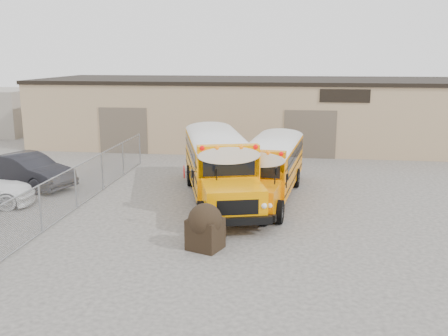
# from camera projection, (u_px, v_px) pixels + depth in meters

# --- Properties ---
(ground) EXTENTS (120.00, 120.00, 0.00)m
(ground) POSITION_uv_depth(u_px,v_px,m) (206.00, 241.00, 17.28)
(ground) COLOR #4A4644
(ground) RESTS_ON ground
(warehouse) EXTENTS (30.20, 10.20, 4.67)m
(warehouse) POSITION_uv_depth(u_px,v_px,m) (252.00, 111.00, 36.08)
(warehouse) COLOR tan
(warehouse) RESTS_ON ground
(chainlink_fence) EXTENTS (0.07, 18.07, 1.81)m
(chainlink_fence) POSITION_uv_depth(u_px,v_px,m) (76.00, 188.00, 20.76)
(chainlink_fence) COLOR gray
(chainlink_fence) RESTS_ON ground
(school_bus_left) EXTENTS (4.98, 10.32, 2.94)m
(school_bus_left) POSITION_uv_depth(u_px,v_px,m) (206.00, 138.00, 28.29)
(school_bus_left) COLOR #FF9800
(school_bus_left) RESTS_ON ground
(school_bus_right) EXTENTS (3.25, 9.19, 2.63)m
(school_bus_right) POSITION_uv_depth(u_px,v_px,m) (285.00, 143.00, 27.69)
(school_bus_right) COLOR orange
(school_bus_right) RESTS_ON ground
(tarp_bundle) EXTENTS (1.31, 1.25, 1.56)m
(tarp_bundle) POSITION_uv_depth(u_px,v_px,m) (205.00, 226.00, 16.42)
(tarp_bundle) COLOR black
(tarp_bundle) RESTS_ON ground
(car_dark) EXTENTS (5.33, 3.39, 1.66)m
(car_dark) POSITION_uv_depth(u_px,v_px,m) (27.00, 171.00, 24.18)
(car_dark) COLOR black
(car_dark) RESTS_ON ground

